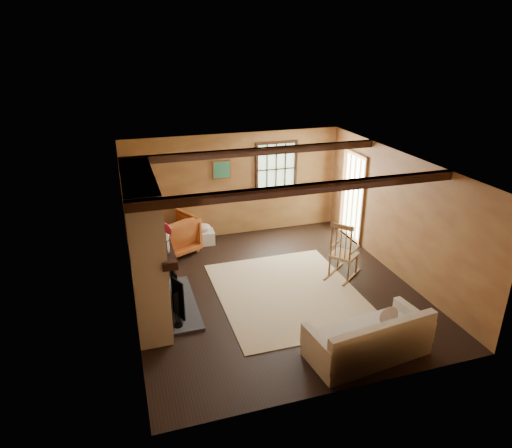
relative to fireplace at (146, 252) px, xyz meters
name	(u,v)px	position (x,y,z in m)	size (l,w,h in m)	color
ground	(274,289)	(2.23, 0.00, -1.10)	(5.50, 5.50, 0.00)	black
room_envelope	(282,201)	(2.45, 0.26, 0.53)	(5.02, 5.52, 2.44)	#A66E3B
fireplace	(146,252)	(0.00, 0.00, 0.00)	(1.02, 2.30, 2.40)	#96593A
rug	(288,293)	(2.43, -0.20, -1.10)	(2.50, 3.00, 0.01)	#D1B78B
rocking_chair	(343,254)	(3.67, 0.09, -0.62)	(0.92, 0.86, 1.16)	tan
sofa	(370,341)	(2.92, -2.22, -0.84)	(1.88, 1.00, 0.73)	beige
firewood_pile	(147,242)	(0.15, 2.60, -0.99)	(0.62, 0.11, 0.23)	brown
laundry_basket	(203,237)	(1.37, 2.40, -0.95)	(0.50, 0.38, 0.30)	white
basket_pillow	(203,228)	(1.37, 2.40, -0.71)	(0.36, 0.29, 0.18)	beige
armchair	(173,235)	(0.68, 2.15, -0.69)	(0.89, 0.92, 0.83)	#BF6026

